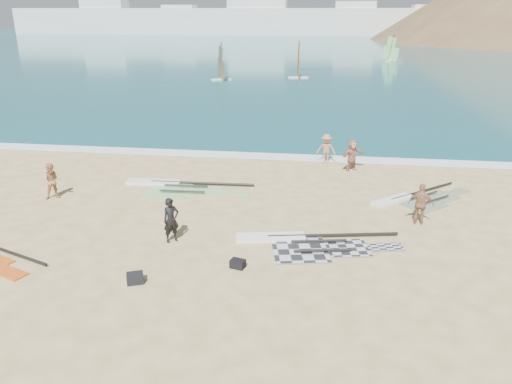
# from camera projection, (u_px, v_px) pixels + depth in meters

# --- Properties ---
(ground) EXTENTS (300.00, 300.00, 0.00)m
(ground) POSITION_uv_depth(u_px,v_px,m) (236.00, 265.00, 15.65)
(ground) COLOR #D4C07C
(ground) RESTS_ON ground
(sea) EXTENTS (300.00, 240.00, 0.06)m
(sea) POSITION_uv_depth(u_px,v_px,m) (320.00, 39.00, 138.40)
(sea) COLOR #0B3F50
(sea) RESTS_ON ground
(surf_line) EXTENTS (300.00, 1.20, 0.04)m
(surf_line) POSITION_uv_depth(u_px,v_px,m) (276.00, 157.00, 27.09)
(surf_line) COLOR white
(surf_line) RESTS_ON ground
(far_town) EXTENTS (160.00, 8.00, 12.00)m
(far_town) POSITION_uv_depth(u_px,v_px,m) (271.00, 20.00, 155.65)
(far_town) COLOR white
(far_town) RESTS_ON ground
(rig_grey) EXTENTS (5.79, 2.79, 0.20)m
(rig_grey) POSITION_uv_depth(u_px,v_px,m) (305.00, 243.00, 17.02)
(rig_grey) COLOR #242426
(rig_grey) RESTS_ON ground
(rig_green) EXTENTS (5.92, 2.35, 0.20)m
(rig_green) POSITION_uv_depth(u_px,v_px,m) (176.00, 187.00, 22.40)
(rig_green) COLOR #5ABA28
(rig_green) RESTS_ON ground
(rig_orange) EXTENTS (4.48, 3.82, 0.19)m
(rig_orange) POSITION_uv_depth(u_px,v_px,m) (416.00, 199.00, 20.98)
(rig_orange) COLOR orange
(rig_orange) RESTS_ON ground
(gear_bag_near) EXTENTS (0.58, 0.50, 0.31)m
(gear_bag_near) POSITION_uv_depth(u_px,v_px,m) (135.00, 278.00, 14.59)
(gear_bag_near) COLOR black
(gear_bag_near) RESTS_ON ground
(gear_bag_far) EXTENTS (0.51, 0.42, 0.27)m
(gear_bag_far) POSITION_uv_depth(u_px,v_px,m) (238.00, 264.00, 15.46)
(gear_bag_far) COLOR black
(gear_bag_far) RESTS_ON ground
(person_wetsuit) EXTENTS (0.68, 0.66, 1.58)m
(person_wetsuit) POSITION_uv_depth(u_px,v_px,m) (171.00, 220.00, 17.00)
(person_wetsuit) COLOR black
(person_wetsuit) RESTS_ON ground
(beachgoer_left) EXTENTS (0.93, 0.87, 1.53)m
(beachgoer_left) POSITION_uv_depth(u_px,v_px,m) (53.00, 181.00, 20.94)
(beachgoer_left) COLOR #B47F51
(beachgoer_left) RESTS_ON ground
(beachgoer_mid) EXTENTS (1.11, 0.78, 1.56)m
(beachgoer_mid) POSITION_uv_depth(u_px,v_px,m) (326.00, 149.00, 25.73)
(beachgoer_mid) COLOR #AC7255
(beachgoer_mid) RESTS_ON ground
(beachgoer_back) EXTENTS (0.99, 0.59, 1.58)m
(beachgoer_back) POSITION_uv_depth(u_px,v_px,m) (421.00, 204.00, 18.39)
(beachgoer_back) COLOR #A36A4E
(beachgoer_back) RESTS_ON ground
(beachgoer_right) EXTENTS (1.43, 1.32, 1.59)m
(beachgoer_right) POSITION_uv_depth(u_px,v_px,m) (352.00, 155.00, 24.64)
(beachgoer_right) COLOR #B3745E
(beachgoer_right) RESTS_ON ground
(windsurfer_left) EXTENTS (2.32, 2.47, 4.19)m
(windsurfer_left) POSITION_uv_depth(u_px,v_px,m) (221.00, 69.00, 56.38)
(windsurfer_left) COLOR white
(windsurfer_left) RESTS_ON ground
(windsurfer_centre) EXTENTS (2.38, 2.80, 4.21)m
(windsurfer_centre) POSITION_uv_depth(u_px,v_px,m) (298.00, 67.00, 58.04)
(windsurfer_centre) COLOR white
(windsurfer_centre) RESTS_ON ground
(windsurfer_right) EXTENTS (2.46, 2.29, 4.10)m
(windsurfer_right) POSITION_uv_depth(u_px,v_px,m) (391.00, 53.00, 76.87)
(windsurfer_right) COLOR white
(windsurfer_right) RESTS_ON ground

